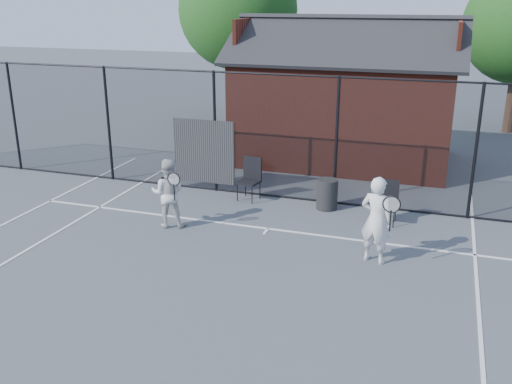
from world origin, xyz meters
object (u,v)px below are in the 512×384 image
(chair_left, at_px, (249,180))
(waste_bin, at_px, (327,194))
(chair_right, at_px, (387,204))
(player_back, at_px, (168,193))
(clubhouse, at_px, (346,106))
(player_front, at_px, (376,220))

(chair_left, height_order, waste_bin, chair_left)
(chair_left, height_order, chair_right, chair_left)
(player_back, bearing_deg, waste_bin, 35.23)
(waste_bin, bearing_deg, player_back, -144.77)
(chair_left, distance_m, waste_bin, 1.92)
(clubhouse, height_order, player_back, clubhouse)
(clubhouse, xyz_separation_m, player_front, (1.81, -6.86, -0.79))
(clubhouse, xyz_separation_m, waste_bin, (0.42, -4.40, -1.25))
(player_back, xyz_separation_m, chair_left, (1.06, 2.10, -0.24))
(chair_left, xyz_separation_m, chair_right, (3.30, -0.50, -0.04))
(waste_bin, bearing_deg, player_front, -60.41)
(player_front, distance_m, player_back, 4.38)
(waste_bin, bearing_deg, chair_left, 180.00)
(player_front, xyz_separation_m, chair_right, (-0.00, 1.96, -0.36))
(chair_right, bearing_deg, chair_left, 172.05)
(clubhouse, relative_size, player_front, 3.97)
(chair_right, xyz_separation_m, waste_bin, (-1.39, 0.50, -0.11))
(player_front, relative_size, player_back, 1.10)
(clubhouse, bearing_deg, chair_left, -108.74)
(player_back, relative_size, chair_left, 1.48)
(clubhouse, height_order, player_front, clubhouse)
(player_back, bearing_deg, chair_right, 20.11)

